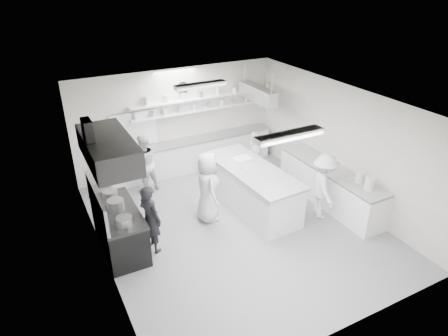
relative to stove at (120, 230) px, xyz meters
name	(u,v)px	position (x,y,z in m)	size (l,w,h in m)	color
floor	(235,225)	(2.60, -0.40, -0.46)	(6.00, 7.00, 0.02)	gray
ceiling	(237,102)	(2.60, -0.40, 2.56)	(6.00, 7.00, 0.02)	white
wall_back	(177,120)	(2.60, 3.10, 1.05)	(6.00, 0.04, 3.00)	beige
wall_front	(349,261)	(2.60, -3.90, 1.05)	(6.00, 0.04, 3.00)	beige
wall_left	(98,202)	(-0.40, -0.40, 1.05)	(0.04, 7.00, 3.00)	beige
wall_right	(340,144)	(5.60, -0.40, 1.05)	(0.04, 7.00, 3.00)	beige
stove	(120,230)	(0.00, 0.00, 0.00)	(0.80, 1.80, 0.90)	black
exhaust_hood	(108,149)	(0.00, 0.00, 1.90)	(0.85, 2.00, 0.50)	#2B2B2B
back_counter	(192,155)	(2.90, 2.80, 0.01)	(5.00, 0.60, 0.92)	white
shelf_lower	(201,110)	(3.30, 2.97, 1.30)	(4.20, 0.26, 0.04)	white
shelf_upper	(201,98)	(3.30, 2.97, 1.65)	(4.20, 0.26, 0.04)	white
pass_through_window	(134,130)	(1.30, 3.08, 1.00)	(1.30, 0.04, 1.00)	black
wall_clock	(183,87)	(2.80, 3.06, 2.00)	(0.32, 0.32, 0.05)	silver
right_counter	(330,186)	(5.25, -0.60, 0.02)	(0.74, 3.30, 0.94)	white
pot_rack	(257,94)	(4.60, 2.00, 1.85)	(0.30, 1.60, 0.40)	#AAAAAC
light_fixture_front	(289,135)	(2.60, -2.20, 2.49)	(1.30, 0.25, 0.10)	white
light_fixture_rear	(200,85)	(2.60, 1.40, 2.49)	(1.30, 0.25, 0.10)	white
prep_island	(252,189)	(3.35, 0.12, 0.07)	(1.05, 2.82, 1.04)	white
stove_pot	(116,206)	(0.00, 0.05, 0.59)	(0.34, 0.34, 0.27)	#AAAAAC
cook_stove	(150,219)	(0.58, -0.36, 0.33)	(0.57, 0.37, 1.56)	black
cook_back	(144,164)	(1.23, 2.17, 0.36)	(0.79, 0.61, 1.62)	silver
cook_island_left	(207,187)	(2.15, 0.16, 0.42)	(0.85, 0.55, 1.73)	silver
cook_island_right	(254,159)	(4.01, 1.08, 0.35)	(0.93, 0.39, 1.59)	silver
cook_right	(324,187)	(4.64, -1.02, 0.37)	(1.06, 0.61, 1.64)	silver
bowl_island_a	(245,170)	(3.16, 0.15, 0.62)	(0.25, 0.25, 0.06)	#AAAAAC
bowl_island_b	(245,161)	(3.41, 0.59, 0.62)	(0.21, 0.21, 0.07)	white
bowl_right	(353,181)	(5.25, -1.32, 0.52)	(0.24, 0.24, 0.06)	white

